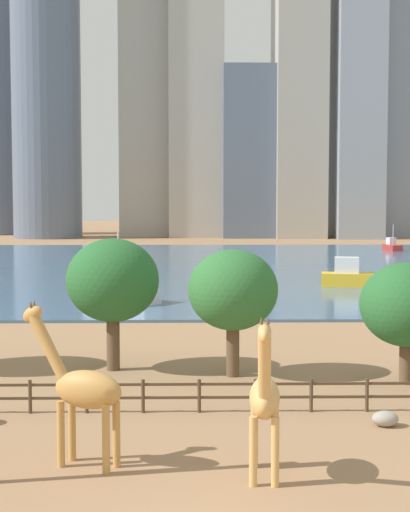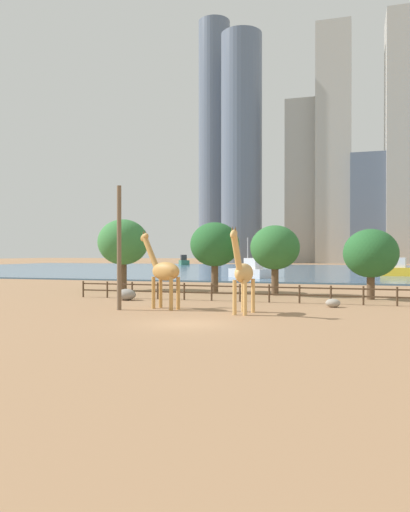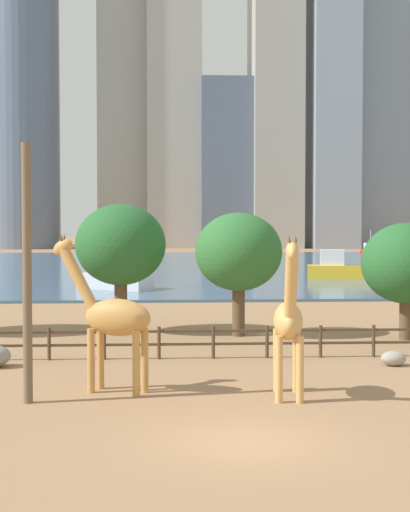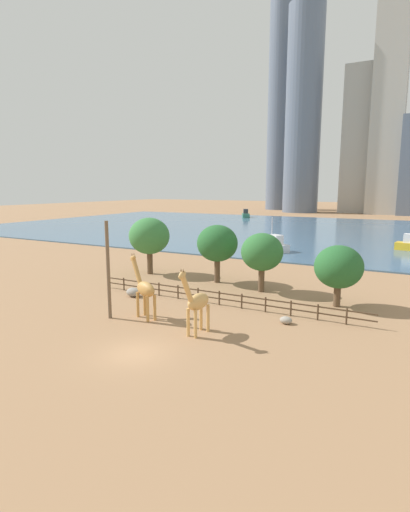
{
  "view_description": "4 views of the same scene",
  "coord_description": "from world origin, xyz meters",
  "px_view_note": "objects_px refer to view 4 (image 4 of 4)",
  "views": [
    {
      "loc": [
        -0.35,
        -17.73,
        8.22
      ],
      "look_at": [
        0.32,
        16.66,
        5.72
      ],
      "focal_mm": 55.0,
      "sensor_mm": 36.0,
      "label": 1
    },
    {
      "loc": [
        8.1,
        -23.83,
        3.6
      ],
      "look_at": [
        -1.53,
        8.2,
        3.38
      ],
      "focal_mm": 35.0,
      "sensor_mm": 36.0,
      "label": 2
    },
    {
      "loc": [
        -2.12,
        -19.05,
        5.42
      ],
      "look_at": [
        -0.8,
        3.77,
        4.46
      ],
      "focal_mm": 55.0,
      "sensor_mm": 36.0,
      "label": 3
    },
    {
      "loc": [
        15.25,
        -18.76,
        10.34
      ],
      "look_at": [
        2.54,
        4.67,
        5.75
      ],
      "focal_mm": 28.0,
      "sensor_mm": 36.0,
      "label": 4
    }
  ],
  "objects_px": {
    "tree_right_tall": "(339,267)",
    "boat_barge": "(246,214)",
    "giraffe_companion": "(197,302)",
    "boat_sailboat": "(273,245)",
    "tree_left_large": "(262,252)",
    "utility_pole": "(108,270)",
    "tree_center_broad": "(149,236)",
    "giraffe_tall": "(144,289)",
    "boulder_near_fence": "(286,320)",
    "tree_left_small": "(217,244)",
    "boulder_by_pole": "(134,292)"
  },
  "relations": [
    {
      "from": "tree_right_tall",
      "to": "boat_barge",
      "type": "relative_size",
      "value": 0.8
    },
    {
      "from": "giraffe_companion",
      "to": "boat_barge",
      "type": "relative_size",
      "value": 0.75
    },
    {
      "from": "boat_sailboat",
      "to": "tree_left_large",
      "type": "bearing_deg",
      "value": 139.95
    },
    {
      "from": "utility_pole",
      "to": "tree_center_broad",
      "type": "height_order",
      "value": "utility_pole"
    },
    {
      "from": "giraffe_tall",
      "to": "boulder_near_fence",
      "type": "height_order",
      "value": "giraffe_tall"
    },
    {
      "from": "utility_pole",
      "to": "tree_left_small",
      "type": "bearing_deg",
      "value": 82.25
    },
    {
      "from": "utility_pole",
      "to": "boat_barge",
      "type": "relative_size",
      "value": 1.16
    },
    {
      "from": "tree_right_tall",
      "to": "boat_sailboat",
      "type": "height_order",
      "value": "boat_sailboat"
    },
    {
      "from": "boulder_by_pole",
      "to": "tree_left_large",
      "type": "distance_m",
      "value": 13.15
    },
    {
      "from": "giraffe_tall",
      "to": "boulder_near_fence",
      "type": "bearing_deg",
      "value": -135.02
    },
    {
      "from": "tree_left_large",
      "to": "tree_right_tall",
      "type": "relative_size",
      "value": 1.09
    },
    {
      "from": "giraffe_tall",
      "to": "boat_barge",
      "type": "xyz_separation_m",
      "value": [
        -34.47,
        103.17,
        -1.27
      ]
    },
    {
      "from": "giraffe_tall",
      "to": "tree_left_small",
      "type": "relative_size",
      "value": 0.8
    },
    {
      "from": "giraffe_companion",
      "to": "boat_barge",
      "type": "distance_m",
      "value": 111.81
    },
    {
      "from": "boulder_by_pole",
      "to": "boat_barge",
      "type": "relative_size",
      "value": 0.22
    },
    {
      "from": "tree_center_broad",
      "to": "boat_sailboat",
      "type": "xyz_separation_m",
      "value": [
        7.7,
        23.03,
        -3.47
      ]
    },
    {
      "from": "giraffe_companion",
      "to": "boulder_near_fence",
      "type": "height_order",
      "value": "giraffe_companion"
    },
    {
      "from": "giraffe_companion",
      "to": "tree_left_large",
      "type": "height_order",
      "value": "tree_left_large"
    },
    {
      "from": "tree_left_small",
      "to": "boat_barge",
      "type": "xyz_separation_m",
      "value": [
        -34.08,
        89.53,
        -3.16
      ]
    },
    {
      "from": "utility_pole",
      "to": "giraffe_companion",
      "type": "bearing_deg",
      "value": 1.02
    },
    {
      "from": "giraffe_companion",
      "to": "boat_sailboat",
      "type": "distance_m",
      "value": 38.75
    },
    {
      "from": "boat_barge",
      "to": "boulder_by_pole",
      "type": "bearing_deg",
      "value": -9.55
    },
    {
      "from": "utility_pole",
      "to": "boat_sailboat",
      "type": "bearing_deg",
      "value": 89.14
    },
    {
      "from": "boulder_by_pole",
      "to": "tree_left_large",
      "type": "height_order",
      "value": "tree_left_large"
    },
    {
      "from": "boulder_near_fence",
      "to": "boulder_by_pole",
      "type": "xyz_separation_m",
      "value": [
        -15.2,
        0.58,
        0.14
      ]
    },
    {
      "from": "giraffe_tall",
      "to": "tree_left_large",
      "type": "xyz_separation_m",
      "value": [
        5.3,
        12.2,
        1.58
      ]
    },
    {
      "from": "tree_left_large",
      "to": "boat_sailboat",
      "type": "height_order",
      "value": "tree_left_large"
    },
    {
      "from": "giraffe_companion",
      "to": "giraffe_tall",
      "type": "bearing_deg",
      "value": -96.88
    },
    {
      "from": "giraffe_tall",
      "to": "tree_left_small",
      "type": "distance_m",
      "value": 13.78
    },
    {
      "from": "tree_left_small",
      "to": "giraffe_tall",
      "type": "bearing_deg",
      "value": -88.35
    },
    {
      "from": "giraffe_companion",
      "to": "boulder_by_pole",
      "type": "distance_m",
      "value": 12.01
    },
    {
      "from": "giraffe_companion",
      "to": "boat_barge",
      "type": "height_order",
      "value": "giraffe_companion"
    },
    {
      "from": "tree_left_small",
      "to": "boulder_by_pole",
      "type": "bearing_deg",
      "value": -116.08
    },
    {
      "from": "tree_left_large",
      "to": "tree_right_tall",
      "type": "xyz_separation_m",
      "value": [
        7.64,
        -1.62,
        -0.48
      ]
    },
    {
      "from": "utility_pole",
      "to": "tree_right_tall",
      "type": "distance_m",
      "value": 19.48
    },
    {
      "from": "tree_left_small",
      "to": "boulder_near_fence",
      "type": "bearing_deg",
      "value": -41.76
    },
    {
      "from": "tree_left_small",
      "to": "boat_barge",
      "type": "height_order",
      "value": "tree_left_small"
    },
    {
      "from": "giraffe_tall",
      "to": "utility_pole",
      "type": "bearing_deg",
      "value": 53.47
    },
    {
      "from": "boulder_near_fence",
      "to": "tree_right_tall",
      "type": "distance_m",
      "value": 7.75
    },
    {
      "from": "boulder_near_fence",
      "to": "giraffe_tall",
      "type": "bearing_deg",
      "value": -158.85
    },
    {
      "from": "tree_right_tall",
      "to": "tree_center_broad",
      "type": "bearing_deg",
      "value": 171.99
    },
    {
      "from": "tree_right_tall",
      "to": "tree_left_small",
      "type": "relative_size",
      "value": 0.85
    },
    {
      "from": "utility_pole",
      "to": "tree_left_large",
      "type": "relative_size",
      "value": 1.32
    },
    {
      "from": "utility_pole",
      "to": "boulder_near_fence",
      "type": "xyz_separation_m",
      "value": [
        12.82,
        5.4,
        -3.62
      ]
    },
    {
      "from": "boat_sailboat",
      "to": "boat_barge",
      "type": "height_order",
      "value": "boat_sailboat"
    },
    {
      "from": "giraffe_tall",
      "to": "boat_sailboat",
      "type": "relative_size",
      "value": 0.81
    },
    {
      "from": "giraffe_companion",
      "to": "tree_center_broad",
      "type": "bearing_deg",
      "value": -128.98
    },
    {
      "from": "tree_center_broad",
      "to": "tree_left_small",
      "type": "bearing_deg",
      "value": -0.64
    },
    {
      "from": "boat_barge",
      "to": "boulder_near_fence",
      "type": "bearing_deg",
      "value": -1.95
    },
    {
      "from": "giraffe_tall",
      "to": "giraffe_companion",
      "type": "bearing_deg",
      "value": -168.96
    }
  ]
}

